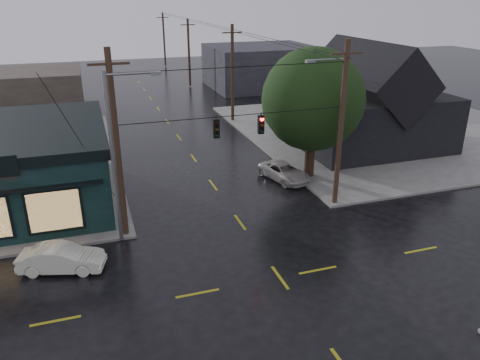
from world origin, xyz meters
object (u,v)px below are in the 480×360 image
object	(u,v)px
utility_pole_nw	(126,235)
sedan_cream	(61,258)
corner_tree	(313,100)
suv_silver	(284,172)
utility_pole_ne	(334,204)

from	to	relation	value
utility_pole_nw	sedan_cream	size ratio (longest dim) A/B	2.53
corner_tree	utility_pole_nw	world-z (taller)	corner_tree
utility_pole_nw	suv_silver	world-z (taller)	utility_pole_nw
utility_pole_nw	sedan_cream	xyz separation A→B (m)	(-3.26, -2.60, 0.66)
utility_pole_nw	sedan_cream	world-z (taller)	utility_pole_nw
sedan_cream	suv_silver	bearing A→B (deg)	-47.59
corner_tree	utility_pole_ne	xyz separation A→B (m)	(-0.50, -4.73, -5.71)
corner_tree	utility_pole_nw	xyz separation A→B (m)	(-13.50, -4.73, -5.71)
utility_pole_ne	corner_tree	bearing A→B (deg)	83.97
utility_pole_nw	suv_silver	xyz separation A→B (m)	(11.61, 4.86, 0.60)
suv_silver	corner_tree	bearing A→B (deg)	-18.85
corner_tree	utility_pole_nw	size ratio (longest dim) A/B	0.90
sedan_cream	utility_pole_nw	bearing A→B (deg)	-35.66
corner_tree	sedan_cream	xyz separation A→B (m)	(-16.76, -7.33, -5.05)
utility_pole_ne	sedan_cream	bearing A→B (deg)	-170.92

